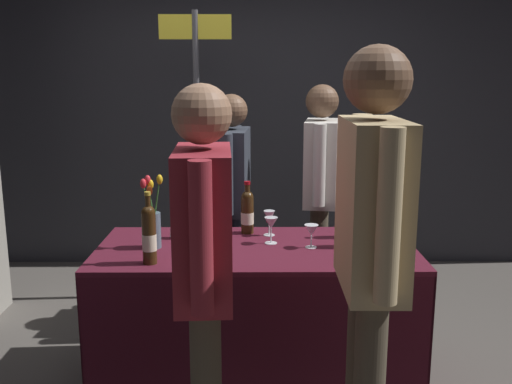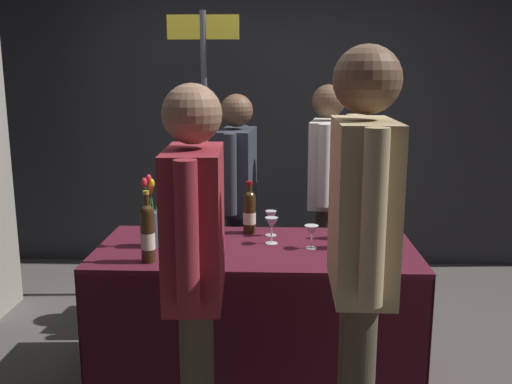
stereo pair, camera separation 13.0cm
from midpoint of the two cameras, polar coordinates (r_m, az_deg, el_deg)
name	(u,v)px [view 1 (the left image)]	position (r m, az deg, el deg)	size (l,w,h in m)	color
ground_plane	(256,377)	(3.38, -1.16, -17.97)	(12.00, 12.00, 0.00)	#514C47
back_partition	(255,113)	(4.99, -0.89, 7.93)	(6.09, 0.12, 2.67)	#2D2D33
tasting_table	(256,287)	(3.14, -1.20, -9.49)	(1.70, 0.79, 0.76)	#4C1423
featured_wine_bottle	(247,211)	(3.29, -2.00, -1.92)	(0.07, 0.07, 0.31)	#38230F
display_bottle_0	(382,223)	(3.08, 11.34, -3.09)	(0.07, 0.07, 0.32)	#38230F
display_bottle_1	(355,215)	(3.25, 8.72, -2.27)	(0.07, 0.07, 0.30)	black
display_bottle_2	(149,234)	(2.83, -11.93, -4.10)	(0.07, 0.07, 0.36)	#38230F
display_bottle_3	(357,223)	(3.08, 8.85, -3.10)	(0.07, 0.07, 0.29)	#192333
wine_glass_near_vendor	(271,224)	(3.10, 0.32, -3.23)	(0.07, 0.07, 0.15)	silver
wine_glass_mid	(311,231)	(3.04, 4.33, -3.90)	(0.08, 0.08, 0.13)	silver
wine_glass_near_taster	(269,218)	(3.25, 0.19, -2.63)	(0.06, 0.06, 0.14)	silver
flower_vase	(152,223)	(3.08, -11.51, -3.02)	(0.12, 0.09, 0.40)	slate
brochure_stand	(180,223)	(3.24, -8.76, -3.11)	(0.12, 0.01, 0.17)	silver
vendor_presenter	(320,180)	(3.89, 5.50, 1.17)	(0.27, 0.60, 1.60)	#4C4233
vendor_assistant	(232,189)	(3.78, -3.40, 0.34)	(0.25, 0.62, 1.54)	#2D3347
taster_foreground_right	(204,255)	(2.23, -6.85, -6.25)	(0.23, 0.62, 1.64)	#4C4233
taster_foreground_left	(371,236)	(2.15, 9.71, -4.37)	(0.24, 0.63, 1.78)	#4C4233
booth_signpost	(197,127)	(4.19, -6.79, 6.43)	(0.51, 0.04, 2.10)	#47474C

